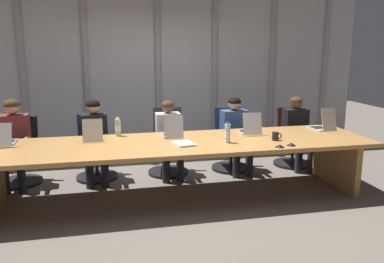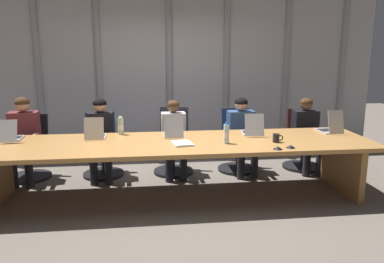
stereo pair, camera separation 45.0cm
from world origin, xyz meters
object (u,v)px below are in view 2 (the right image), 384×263
at_px(office_chair_left_mid, 102,152).
at_px(person_right_end, 307,130).
at_px(person_center, 174,134).
at_px(conference_mic_middle, 291,146).
at_px(person_left_mid, 101,134).
at_px(laptop_left_mid, 96,134).
at_px(office_chair_right_mid, 237,148).
at_px(laptop_left_end, 11,136).
at_px(water_bottle_primary, 121,126).
at_px(office_chair_right_end, 302,146).
at_px(person_right_mid, 242,131).
at_px(person_left_end, 24,134).
at_px(spiral_notepad, 183,143).
at_px(office_chair_center, 174,149).
at_px(laptop_right_end, 330,128).
at_px(water_bottle_secondary, 226,134).
at_px(coffee_mug_near, 276,138).
at_px(office_chair_left_end, 30,155).
at_px(conference_mic_left_side, 278,148).
at_px(laptop_right_mid, 252,130).
at_px(laptop_center, 173,132).

relative_size(office_chair_left_mid, person_right_end, 0.82).
relative_size(person_center, conference_mic_middle, 10.10).
bearing_deg(conference_mic_middle, person_left_mid, 149.64).
xyz_separation_m(laptop_left_mid, office_chair_right_mid, (2.03, 0.75, -0.44)).
xyz_separation_m(laptop_left_mid, conference_mic_middle, (2.30, -0.76, -0.04)).
bearing_deg(laptop_left_end, water_bottle_primary, -85.13).
xyz_separation_m(office_chair_right_end, person_right_mid, (-1.01, -0.15, 0.31)).
distance_m(person_right_mid, water_bottle_primary, 1.81).
relative_size(person_left_end, spiral_notepad, 3.50).
bearing_deg(person_right_end, spiral_notepad, -62.94).
distance_m(office_chair_center, conference_mic_middle, 2.00).
height_order(laptop_right_end, person_left_end, person_left_end).
relative_size(office_chair_center, water_bottle_secondary, 3.78).
bearing_deg(water_bottle_primary, office_chair_right_mid, 17.68).
bearing_deg(coffee_mug_near, office_chair_left_end, 159.58).
bearing_deg(laptop_left_end, office_chair_right_mid, -79.35).
xyz_separation_m(person_left_end, conference_mic_left_side, (3.19, -1.40, 0.07)).
distance_m(office_chair_center, person_right_mid, 1.07).
relative_size(laptop_left_end, water_bottle_secondary, 1.66).
relative_size(office_chair_right_mid, person_right_end, 0.84).
bearing_deg(person_center, laptop_right_mid, 57.59).
height_order(conference_mic_left_side, spiral_notepad, conference_mic_left_side).
height_order(person_left_mid, conference_mic_middle, person_left_mid).
bearing_deg(laptop_left_mid, office_chair_right_end, -75.33).
bearing_deg(laptop_right_end, coffee_mug_near, 111.30).
height_order(water_bottle_primary, spiral_notepad, water_bottle_primary).
bearing_deg(coffee_mug_near, office_chair_right_mid, 98.93).
relative_size(office_chair_right_end, person_right_mid, 0.80).
relative_size(office_chair_left_mid, water_bottle_secondary, 3.57).
bearing_deg(conference_mic_left_side, laptop_right_end, 37.70).
height_order(laptop_left_mid, person_left_end, person_left_end).
relative_size(laptop_center, office_chair_right_end, 0.41).
distance_m(office_chair_left_mid, person_center, 1.11).
bearing_deg(office_chair_right_mid, coffee_mug_near, 10.24).
height_order(office_chair_right_end, coffee_mug_near, office_chair_right_end).
relative_size(laptop_left_end, conference_mic_left_side, 3.86).
height_order(person_left_mid, water_bottle_primary, person_left_mid).
bearing_deg(water_bottle_secondary, laptop_center, 143.76).
height_order(laptop_right_mid, conference_mic_left_side, laptop_right_mid).
xyz_separation_m(laptop_right_end, spiral_notepad, (-2.05, -0.39, -0.05)).
height_order(conference_mic_middle, spiral_notepad, conference_mic_middle).
height_order(person_left_mid, spiral_notepad, person_left_mid).
bearing_deg(person_right_end, laptop_right_end, 4.35).
relative_size(laptop_left_end, spiral_notepad, 1.25).
xyz_separation_m(laptop_right_mid, conference_mic_left_side, (0.08, -0.78, -0.04)).
relative_size(laptop_right_end, spiral_notepad, 1.29).
distance_m(office_chair_left_mid, person_left_end, 1.11).
bearing_deg(laptop_center, office_chair_right_end, -69.29).
distance_m(office_chair_left_end, person_right_mid, 3.13).
bearing_deg(office_chair_right_end, water_bottle_secondary, -41.82).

